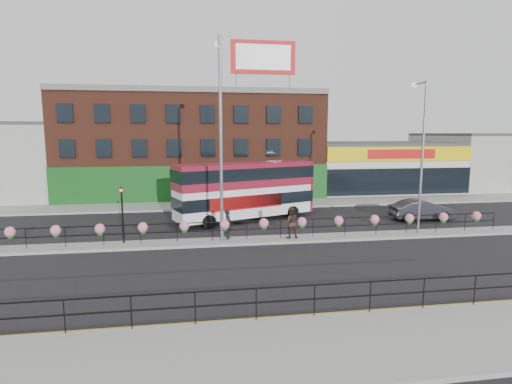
{
  "coord_description": "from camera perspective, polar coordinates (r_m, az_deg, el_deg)",
  "views": [
    {
      "loc": [
        -3.9,
        -22.48,
        6.31
      ],
      "look_at": [
        0.0,
        3.0,
        2.5
      ],
      "focal_mm": 28.0,
      "sensor_mm": 36.0,
      "label": 1
    }
  ],
  "objects": [
    {
      "name": "ground",
      "position": [
        23.67,
        1.11,
        -7.05
      ],
      "size": [
        120.0,
        120.0,
        0.0
      ],
      "primitive_type": "plane",
      "color": "black",
      "rests_on": "ground"
    },
    {
      "name": "south_pavement",
      "position": [
        12.8,
        10.94,
        -20.91
      ],
      "size": [
        60.0,
        4.0,
        0.15
      ],
      "primitive_type": "cube",
      "color": "gray",
      "rests_on": "ground"
    },
    {
      "name": "north_pavement",
      "position": [
        35.25,
        -2.22,
        -1.78
      ],
      "size": [
        60.0,
        4.0,
        0.15
      ],
      "primitive_type": "cube",
      "color": "gray",
      "rests_on": "ground"
    },
    {
      "name": "median",
      "position": [
        23.65,
        1.11,
        -6.88
      ],
      "size": [
        60.0,
        1.6,
        0.15
      ],
      "primitive_type": "cube",
      "color": "gray",
      "rests_on": "ground"
    },
    {
      "name": "yellow_line_inner",
      "position": [
        14.77,
        7.82,
        -16.94
      ],
      "size": [
        60.0,
        0.1,
        0.01
      ],
      "primitive_type": "cube",
      "color": "gold",
      "rests_on": "ground"
    },
    {
      "name": "yellow_line_outer",
      "position": [
        14.62,
        8.02,
        -17.23
      ],
      "size": [
        60.0,
        0.1,
        0.01
      ],
      "primitive_type": "cube",
      "color": "gold",
      "rests_on": "ground"
    },
    {
      "name": "brick_building",
      "position": [
        42.45,
        -8.9,
        6.71
      ],
      "size": [
        25.0,
        12.21,
        10.3
      ],
      "color": "brown",
      "rests_on": "ground"
    },
    {
      "name": "supermarket",
      "position": [
        46.96,
        16.43,
        3.6
      ],
      "size": [
        15.0,
        12.25,
        5.3
      ],
      "color": "silver",
      "rests_on": "ground"
    },
    {
      "name": "warehouse_east",
      "position": [
        54.91,
        30.53,
        3.95
      ],
      "size": [
        14.5,
        12.0,
        6.3
      ],
      "color": "#A0A09B",
      "rests_on": "ground"
    },
    {
      "name": "billboard",
      "position": [
        38.62,
        1.03,
        18.66
      ],
      "size": [
        6.0,
        0.29,
        4.4
      ],
      "color": "red",
      "rests_on": "brick_building"
    },
    {
      "name": "median_railing",
      "position": [
        23.41,
        1.11,
        -4.59
      ],
      "size": [
        30.04,
        0.56,
        1.23
      ],
      "color": "black",
      "rests_on": "median"
    },
    {
      "name": "south_railing",
      "position": [
        13.62,
        0.02,
        -14.73
      ],
      "size": [
        20.04,
        0.05,
        1.12
      ],
      "color": "black",
      "rests_on": "south_pavement"
    },
    {
      "name": "double_decker_bus",
      "position": [
        28.86,
        -1.44,
        0.98
      ],
      "size": [
        10.59,
        5.94,
        4.2
      ],
      "color": "white",
      "rests_on": "ground"
    },
    {
      "name": "car",
      "position": [
        31.64,
        22.6,
        -2.37
      ],
      "size": [
        1.99,
        4.67,
        1.49
      ],
      "primitive_type": "imported",
      "rotation": [
        0.0,
        0.0,
        1.53
      ],
      "color": "#272830",
      "rests_on": "ground"
    },
    {
      "name": "pedestrian_a",
      "position": [
        23.54,
        -4.0,
        -4.58
      ],
      "size": [
        0.84,
        0.72,
        1.76
      ],
      "primitive_type": "imported",
      "rotation": [
        0.0,
        0.0,
        1.33
      ],
      "color": "black",
      "rests_on": "median"
    },
    {
      "name": "pedestrian_b",
      "position": [
        23.7,
        4.96,
        -4.36
      ],
      "size": [
        0.99,
        0.81,
        1.87
      ],
      "primitive_type": "imported",
      "rotation": [
        0.0,
        0.0,
        3.09
      ],
      "color": "#33251D",
      "rests_on": "median"
    },
    {
      "name": "lamp_column_west",
      "position": [
        22.86,
        -5.13,
        9.97
      ],
      "size": [
        0.41,
        2.01,
        11.47
      ],
      "color": "slate",
      "rests_on": "median"
    },
    {
      "name": "lamp_column_east",
      "position": [
        26.41,
        22.49,
        6.33
      ],
      "size": [
        0.33,
        1.63,
        9.27
      ],
      "color": "slate",
      "rests_on": "median"
    },
    {
      "name": "traffic_light_median",
      "position": [
        23.55,
        -18.61,
        -1.42
      ],
      "size": [
        0.15,
        0.28,
        3.65
      ],
      "color": "black",
      "rests_on": "median"
    }
  ]
}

